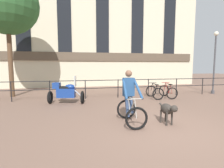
# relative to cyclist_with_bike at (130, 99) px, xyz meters

# --- Properties ---
(ground_plane) EXTENTS (60.00, 60.00, 0.00)m
(ground_plane) POSITION_rel_cyclist_with_bike_xyz_m (0.72, -0.80, -0.76)
(ground_plane) COLOR #7A5B4C
(canal_railing) EXTENTS (15.05, 0.05, 1.05)m
(canal_railing) POSITION_rel_cyclist_with_bike_xyz_m (0.72, 4.40, -0.05)
(canal_railing) COLOR black
(canal_railing) RESTS_ON ground_plane
(building_facade) EXTENTS (18.00, 0.72, 10.76)m
(building_facade) POSITION_rel_cyclist_with_bike_xyz_m (0.72, 10.20, 4.59)
(building_facade) COLOR beige
(building_facade) RESTS_ON ground_plane
(cyclist_with_bike) EXTENTS (0.71, 1.19, 1.70)m
(cyclist_with_bike) POSITION_rel_cyclist_with_bike_xyz_m (0.00, 0.00, 0.00)
(cyclist_with_bike) COLOR black
(cyclist_with_bike) RESTS_ON ground_plane
(dog) EXTENTS (0.34, 0.91, 0.68)m
(dog) POSITION_rel_cyclist_with_bike_xyz_m (1.10, -0.44, -0.28)
(dog) COLOR #332D28
(dog) RESTS_ON ground_plane
(parked_motorcycle) EXTENTS (1.77, 0.94, 1.35)m
(parked_motorcycle) POSITION_rel_cyclist_with_bike_xyz_m (-2.15, 3.34, -0.20)
(parked_motorcycle) COLOR black
(parked_motorcycle) RESTS_ON ground_plane
(parked_bicycle_near_lamp) EXTENTS (0.73, 1.15, 0.86)m
(parked_bicycle_near_lamp) POSITION_rel_cyclist_with_bike_xyz_m (2.69, 3.75, -0.41)
(parked_bicycle_near_lamp) COLOR black
(parked_bicycle_near_lamp) RESTS_ON ground_plane
(parked_bicycle_mid_left) EXTENTS (0.75, 1.16, 0.86)m
(parked_bicycle_mid_left) POSITION_rel_cyclist_with_bike_xyz_m (3.52, 3.75, -0.41)
(parked_bicycle_mid_left) COLOR black
(parked_bicycle_mid_left) RESTS_ON ground_plane
(street_lamp) EXTENTS (0.28, 0.28, 4.02)m
(street_lamp) POSITION_rel_cyclist_with_bike_xyz_m (7.21, 4.47, 1.50)
(street_lamp) COLOR #424247
(street_lamp) RESTS_ON ground_plane
(tree_canalside_left) EXTENTS (3.47, 3.47, 7.09)m
(tree_canalside_left) POSITION_rel_cyclist_with_bike_xyz_m (-5.36, 6.01, 4.56)
(tree_canalside_left) COLOR brown
(tree_canalside_left) RESTS_ON ground_plane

